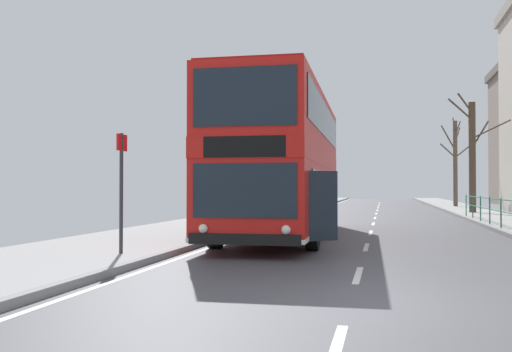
{
  "coord_description": "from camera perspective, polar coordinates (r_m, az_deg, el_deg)",
  "views": [
    {
      "loc": [
        0.46,
        -7.67,
        1.57
      ],
      "look_at": [
        -3.29,
        8.84,
        1.9
      ],
      "focal_mm": 39.68,
      "sensor_mm": 36.0,
      "label": 1
    }
  ],
  "objects": [
    {
      "name": "bus_stop_sign_near",
      "position": [
        12.56,
        -13.41,
        -0.31
      ],
      "size": [
        0.08,
        0.44,
        2.6
      ],
      "color": "#2D2D33",
      "rests_on": "ground"
    },
    {
      "name": "bare_tree_far_01",
      "position": [
        45.06,
        19.45,
        1.57
      ],
      "size": [
        2.86,
        2.98,
        6.76
      ],
      "color": "brown",
      "rests_on": "ground"
    },
    {
      "name": "bare_tree_far_00",
      "position": [
        34.47,
        20.97,
        2.06
      ],
      "size": [
        3.55,
        1.35,
        6.78
      ],
      "color": "#4C3D2D",
      "rests_on": "ground"
    },
    {
      "name": "double_decker_bus_main",
      "position": [
        17.69,
        2.81,
        1.33
      ],
      "size": [
        3.52,
        11.53,
        4.45
      ],
      "color": "red",
      "rests_on": "ground"
    },
    {
      "name": "ground",
      "position": [
        7.91,
        4.06,
        -12.28
      ],
      "size": [
        15.8,
        140.0,
        0.2
      ],
      "color": "#49494E"
    }
  ]
}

